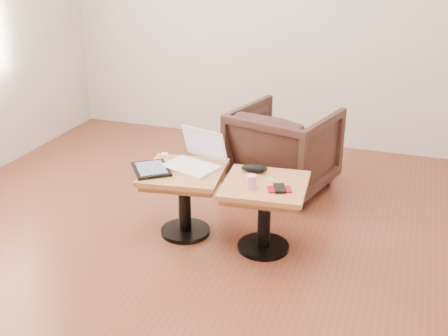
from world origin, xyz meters
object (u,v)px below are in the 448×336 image
(side_table_right, at_px, (265,200))
(laptop, at_px, (195,159))
(striped_cup, at_px, (251,182))
(armchair, at_px, (284,149))
(side_table_left, at_px, (184,186))

(side_table_right, relative_size, laptop, 1.34)
(striped_cup, height_order, armchair, armchair)
(side_table_right, height_order, armchair, armchair)
(side_table_left, xyz_separation_m, laptop, (0.04, 0.09, 0.16))
(laptop, bearing_deg, striped_cup, -8.59)
(side_table_right, distance_m, striped_cup, 0.19)
(striped_cup, relative_size, armchair, 0.11)
(side_table_right, xyz_separation_m, laptop, (-0.49, 0.11, 0.16))
(laptop, bearing_deg, side_table_left, -100.11)
(side_table_left, xyz_separation_m, armchair, (0.43, 0.90, -0.02))
(side_table_right, bearing_deg, side_table_left, 172.17)
(side_table_left, relative_size, striped_cup, 6.86)
(laptop, bearing_deg, side_table_right, 4.30)
(side_table_left, distance_m, armchair, 0.99)
(side_table_right, bearing_deg, laptop, 162.09)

